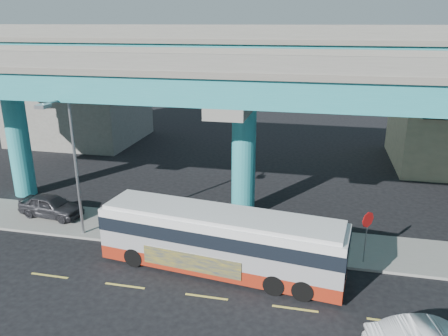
% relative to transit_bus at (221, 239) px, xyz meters
% --- Properties ---
extents(ground, '(120.00, 120.00, 0.00)m').
position_rel_transit_bus_xyz_m(ground, '(-0.11, -2.10, -1.72)').
color(ground, black).
rests_on(ground, ground).
extents(sidewalk, '(70.00, 4.00, 0.15)m').
position_rel_transit_bus_xyz_m(sidewalk, '(-0.11, 3.40, -1.65)').
color(sidewalk, gray).
rests_on(sidewalk, ground).
extents(lane_markings, '(58.00, 0.12, 0.01)m').
position_rel_transit_bus_xyz_m(lane_markings, '(-0.11, -2.40, -1.72)').
color(lane_markings, '#D8C64C').
rests_on(lane_markings, ground).
extents(viaduct, '(52.00, 12.40, 11.70)m').
position_rel_transit_bus_xyz_m(viaduct, '(-0.11, 7.00, 7.42)').
color(viaduct, teal).
rests_on(viaduct, ground).
extents(building_concrete, '(12.00, 10.00, 9.00)m').
position_rel_transit_bus_xyz_m(building_concrete, '(-20.11, 21.90, 2.78)').
color(building_concrete, gray).
rests_on(building_concrete, ground).
extents(transit_bus, '(12.46, 4.14, 3.14)m').
position_rel_transit_bus_xyz_m(transit_bus, '(0.00, 0.00, 0.00)').
color(transit_bus, maroon).
rests_on(transit_bus, ground).
extents(parked_car, '(2.62, 4.55, 1.42)m').
position_rel_transit_bus_xyz_m(parked_car, '(-11.83, 3.58, -0.86)').
color(parked_car, '#2D2D32').
rests_on(parked_car, sidewalk).
extents(street_lamp, '(0.50, 2.63, 8.15)m').
position_rel_transit_bus_xyz_m(street_lamp, '(-8.70, 1.32, 3.70)').
color(street_lamp, gray).
rests_on(street_lamp, sidewalk).
extents(stop_sign, '(0.60, 0.64, 2.81)m').
position_rel_transit_bus_xyz_m(stop_sign, '(7.06, 2.08, 0.47)').
color(stop_sign, gray).
rests_on(stop_sign, sidewalk).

